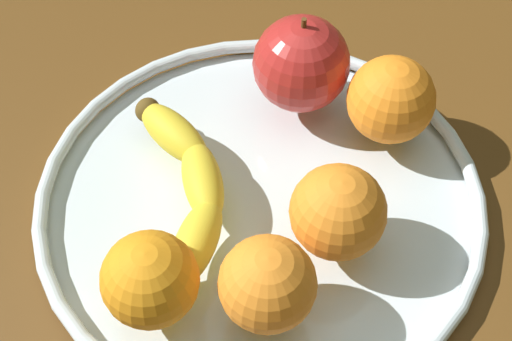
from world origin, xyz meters
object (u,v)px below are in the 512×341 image
(orange_front_left, at_px, (333,212))
(orange_center, at_px, (145,280))
(orange_back_left, at_px, (387,100))
(fruit_bowl, at_px, (256,199))
(banana, at_px, (184,181))
(orange_front_right, at_px, (263,284))
(apple, at_px, (297,64))

(orange_front_left, relative_size, orange_center, 1.04)
(orange_front_left, xyz_separation_m, orange_back_left, (0.11, -0.05, 0.00))
(orange_back_left, xyz_separation_m, orange_center, (-0.17, 0.18, -0.00))
(fruit_bowl, relative_size, orange_center, 5.26)
(fruit_bowl, bearing_deg, orange_front_left, -126.75)
(orange_back_left, height_order, orange_center, orange_back_left)
(fruit_bowl, distance_m, banana, 0.06)
(fruit_bowl, relative_size, orange_front_right, 5.27)
(apple, distance_m, orange_center, 0.23)
(fruit_bowl, bearing_deg, orange_center, 142.73)
(orange_front_left, bearing_deg, banana, 69.31)
(fruit_bowl, distance_m, orange_front_right, 0.11)
(orange_center, bearing_deg, orange_front_right, -91.86)
(orange_front_left, relative_size, orange_front_right, 1.05)
(orange_center, bearing_deg, apple, -28.19)
(fruit_bowl, bearing_deg, apple, -17.90)
(orange_front_right, bearing_deg, fruit_bowl, 3.07)
(banana, distance_m, orange_back_left, 0.18)
(orange_center, bearing_deg, fruit_bowl, -37.27)
(fruit_bowl, height_order, orange_front_left, orange_front_left)
(apple, xyz_separation_m, orange_back_left, (-0.04, -0.07, -0.00))
(orange_front_left, bearing_deg, fruit_bowl, 53.25)
(fruit_bowl, distance_m, orange_center, 0.13)
(orange_center, bearing_deg, orange_front_left, -66.86)
(banana, xyz_separation_m, orange_front_right, (-0.10, -0.06, 0.02))
(apple, xyz_separation_m, orange_front_left, (-0.15, -0.02, -0.01))
(apple, relative_size, orange_center, 1.31)
(orange_center, bearing_deg, orange_back_left, -47.33)
(banana, height_order, orange_front_left, orange_front_left)
(banana, xyz_separation_m, orange_front_left, (-0.04, -0.11, 0.02))
(orange_front_left, xyz_separation_m, orange_front_right, (-0.06, 0.05, -0.00))
(banana, relative_size, orange_center, 2.70)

